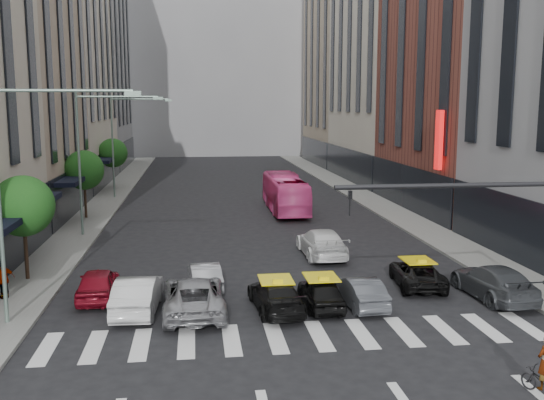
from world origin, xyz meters
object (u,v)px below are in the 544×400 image
object	(u,v)px
car_white_front	(138,294)
taxi_left	(276,295)
streetlamp_near	(24,172)
streetlamp_mid	(94,144)
taxi_center	(321,293)
motorcycle	(544,383)
bus	(285,193)
car_red	(98,284)
pedestrian_far	(4,279)
streetlamp_far	(123,133)

from	to	relation	value
car_white_front	taxi_left	world-z (taller)	car_white_front
streetlamp_near	streetlamp_mid	world-z (taller)	same
taxi_left	car_white_front	bearing A→B (deg)	-10.46
taxi_center	motorcycle	distance (m)	9.73
taxi_left	streetlamp_near	bearing A→B (deg)	-2.25
streetlamp_near	motorcycle	world-z (taller)	streetlamp_near
taxi_center	bus	bearing A→B (deg)	-95.41
car_red	pedestrian_far	xyz separation A→B (m)	(-3.94, 0.16, 0.28)
motorcycle	streetlamp_far	bearing A→B (deg)	-90.72
streetlamp_far	taxi_left	world-z (taller)	streetlamp_far
streetlamp_near	car_red	xyz separation A→B (m)	(2.00, 2.89, -5.22)
bus	motorcycle	distance (m)	31.61
streetlamp_mid	motorcycle	size ratio (longest dim) A/B	5.82
taxi_center	streetlamp_mid	bearing A→B (deg)	-54.30
streetlamp_near	car_white_front	bearing A→B (deg)	14.17
motorcycle	pedestrian_far	distance (m)	21.12
streetlamp_near	taxi_left	bearing A→B (deg)	2.56
streetlamp_near	taxi_left	xyz separation A→B (m)	(9.44, 0.42, -5.26)
bus	streetlamp_near	bearing A→B (deg)	60.96
streetlamp_mid	car_red	world-z (taller)	streetlamp_mid
streetlamp_far	pedestrian_far	size ratio (longest dim) A/B	5.48
motorcycle	streetlamp_near	bearing A→B (deg)	-48.87
car_white_front	motorcycle	size ratio (longest dim) A/B	2.95
car_white_front	motorcycle	world-z (taller)	car_white_front
car_red	bus	world-z (taller)	bus
streetlamp_near	pedestrian_far	distance (m)	6.11
car_white_front	car_red	bearing A→B (deg)	-42.66
streetlamp_mid	bus	size ratio (longest dim) A/B	0.86
taxi_center	taxi_left	bearing A→B (deg)	3.61
taxi_left	bus	world-z (taller)	bus
car_red	car_white_front	xyz separation A→B (m)	(1.86, -1.92, 0.06)
car_white_front	taxi_center	xyz separation A→B (m)	(7.49, -0.41, -0.11)
streetlamp_near	streetlamp_mid	size ratio (longest dim) A/B	1.00
taxi_center	bus	size ratio (longest dim) A/B	0.36
car_red	taxi_center	distance (m)	9.63
streetlamp_far	taxi_left	bearing A→B (deg)	-73.35
streetlamp_near	taxi_left	world-z (taller)	streetlamp_near
car_red	car_white_front	bearing A→B (deg)	132.63
pedestrian_far	car_white_front	bearing A→B (deg)	118.31
streetlamp_near	taxi_center	size ratio (longest dim) A/B	2.40
motorcycle	car_red	bearing A→B (deg)	-60.17
streetlamp_far	taxi_left	size ratio (longest dim) A/B	2.03
taxi_center	car_red	bearing A→B (deg)	-14.63
streetlamp_far	taxi_center	xyz separation A→B (m)	(11.35, -31.44, -5.27)
streetlamp_mid	taxi_center	bearing A→B (deg)	-53.67
car_white_front	streetlamp_far	bearing A→B (deg)	-79.63
streetlamp_near	taxi_center	bearing A→B (deg)	2.85
bus	motorcycle	size ratio (longest dim) A/B	6.77
taxi_center	pedestrian_far	bearing A→B (deg)	-11.23
bus	pedestrian_far	xyz separation A→B (m)	(-15.20, -20.50, -0.49)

